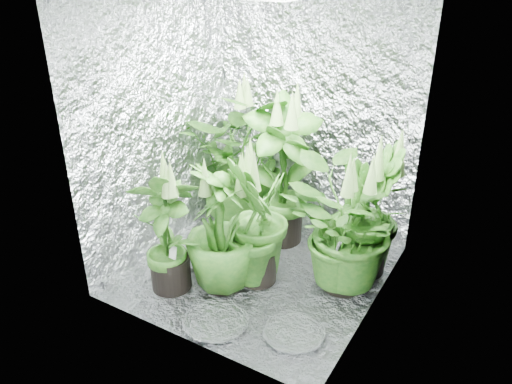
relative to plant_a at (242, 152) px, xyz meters
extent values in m
plane|color=silver|center=(0.53, -0.63, -0.56)|extent=(1.60, 1.60, 0.00)
cube|color=silver|center=(0.53, 0.17, 0.44)|extent=(1.60, 0.02, 2.00)
cube|color=silver|center=(0.53, -1.43, 0.44)|extent=(1.60, 0.02, 2.00)
cube|color=silver|center=(-0.27, -0.63, 0.44)|extent=(0.02, 1.60, 2.00)
cube|color=silver|center=(1.33, -0.63, 0.44)|extent=(0.02, 1.60, 2.00)
cylinder|color=black|center=(0.00, 0.00, -0.43)|extent=(0.29, 0.29, 0.26)
cylinder|color=#472812|center=(0.00, 0.00, -0.32)|extent=(0.27, 0.27, 0.03)
imported|color=#114511|center=(0.00, 0.00, 0.01)|extent=(1.25, 1.25, 1.08)
cone|color=#669B41|center=(0.00, 0.00, 0.49)|extent=(0.09, 0.09, 0.26)
cylinder|color=black|center=(0.46, -0.18, -0.42)|extent=(0.31, 0.31, 0.28)
cylinder|color=#472812|center=(0.46, -0.18, -0.30)|extent=(0.28, 0.28, 0.03)
imported|color=#114511|center=(0.46, -0.18, 0.02)|extent=(0.80, 0.80, 1.09)
cone|color=#669B41|center=(0.46, -0.18, 0.50)|extent=(0.10, 0.10, 0.28)
cylinder|color=black|center=(1.14, -0.25, -0.43)|extent=(0.30, 0.30, 0.26)
cylinder|color=#472812|center=(1.14, -0.25, -0.31)|extent=(0.27, 0.27, 0.03)
imported|color=#114511|center=(1.14, -0.25, -0.08)|extent=(0.51, 0.51, 0.89)
cone|color=#669B41|center=(1.14, -0.25, 0.30)|extent=(0.10, 0.10, 0.26)
cylinder|color=black|center=(0.40, -0.89, -0.44)|extent=(0.27, 0.27, 0.25)
cylinder|color=#472812|center=(0.40, -0.89, -0.33)|extent=(0.25, 0.25, 0.03)
imported|color=#114511|center=(0.40, -0.89, -0.12)|extent=(0.65, 0.65, 0.83)
cone|color=#669B41|center=(0.40, -0.89, 0.24)|extent=(0.09, 0.09, 0.25)
cylinder|color=black|center=(1.09, -0.50, -0.44)|extent=(0.27, 0.27, 0.24)
cylinder|color=#472812|center=(1.09, -0.50, -0.33)|extent=(0.25, 0.25, 0.03)
imported|color=#114511|center=(1.09, -0.50, -0.12)|extent=(1.01, 1.01, 0.83)
cone|color=#669B41|center=(1.09, -0.50, 0.24)|extent=(0.09, 0.09, 0.24)
cylinder|color=black|center=(0.12, -1.08, -0.45)|extent=(0.26, 0.26, 0.23)
cylinder|color=#472812|center=(0.12, -1.08, -0.34)|extent=(0.24, 0.24, 0.03)
imported|color=#114511|center=(0.12, -1.08, -0.11)|extent=(0.61, 0.61, 0.84)
cone|color=#669B41|center=(0.12, -1.08, 0.25)|extent=(0.08, 0.08, 0.23)
cylinder|color=black|center=(0.57, -0.73, -0.45)|extent=(0.25, 0.25, 0.23)
cylinder|color=#472812|center=(0.57, -0.73, -0.35)|extent=(0.23, 0.23, 0.03)
imported|color=#114511|center=(0.57, -0.73, -0.09)|extent=(0.65, 0.65, 0.88)
cone|color=#669B41|center=(0.57, -0.73, 0.29)|extent=(0.08, 0.08, 0.23)
cylinder|color=black|center=(1.14, -0.49, -0.52)|extent=(0.15, 0.15, 0.09)
cylinder|color=black|center=(1.14, -0.49, -0.34)|extent=(0.11, 0.11, 0.11)
cylinder|color=#4C4C51|center=(1.08, -0.49, -0.34)|extent=(0.02, 0.33, 0.33)
torus|color=#4C4C51|center=(1.08, -0.49, -0.34)|extent=(0.02, 0.34, 0.34)
cube|color=white|center=(0.18, -1.11, -0.26)|extent=(0.06, 0.03, 0.09)
camera|label=1|loc=(1.98, -3.12, 1.46)|focal=35.00mm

